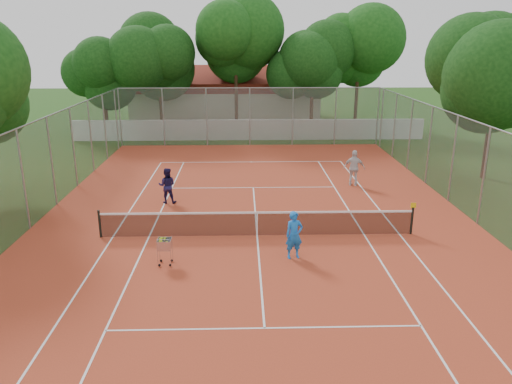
{
  "coord_description": "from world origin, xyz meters",
  "views": [
    {
      "loc": [
        -0.54,
        -17.74,
        7.23
      ],
      "look_at": [
        0.0,
        1.5,
        1.3
      ],
      "focal_mm": 35.0,
      "sensor_mm": 36.0,
      "label": 1
    }
  ],
  "objects_px": {
    "tennis_net": "(257,223)",
    "player_far_right": "(354,168)",
    "clubhouse": "(226,95)",
    "ball_hopper": "(165,251)",
    "player_near": "(294,235)",
    "player_far_left": "(167,186)"
  },
  "relations": [
    {
      "from": "player_far_right",
      "to": "clubhouse",
      "type": "bearing_deg",
      "value": -57.87
    },
    {
      "from": "player_near",
      "to": "player_far_right",
      "type": "height_order",
      "value": "player_far_right"
    },
    {
      "from": "ball_hopper",
      "to": "clubhouse",
      "type": "bearing_deg",
      "value": 75.69
    },
    {
      "from": "player_far_right",
      "to": "player_far_left",
      "type": "bearing_deg",
      "value": 30.18
    },
    {
      "from": "tennis_net",
      "to": "player_far_right",
      "type": "distance_m",
      "value": 8.46
    },
    {
      "from": "player_near",
      "to": "player_far_right",
      "type": "relative_size",
      "value": 0.91
    },
    {
      "from": "player_near",
      "to": "clubhouse",
      "type": "bearing_deg",
      "value": 82.77
    },
    {
      "from": "tennis_net",
      "to": "player_far_left",
      "type": "xyz_separation_m",
      "value": [
        -3.98,
        4.11,
        0.33
      ]
    },
    {
      "from": "tennis_net",
      "to": "player_far_right",
      "type": "height_order",
      "value": "player_far_right"
    },
    {
      "from": "player_far_right",
      "to": "ball_hopper",
      "type": "relative_size",
      "value": 1.87
    },
    {
      "from": "player_far_left",
      "to": "clubhouse",
      "type": "bearing_deg",
      "value": -92.13
    },
    {
      "from": "player_far_right",
      "to": "ball_hopper",
      "type": "bearing_deg",
      "value": 62.24
    },
    {
      "from": "tennis_net",
      "to": "player_far_right",
      "type": "relative_size",
      "value": 6.49
    },
    {
      "from": "player_far_right",
      "to": "player_near",
      "type": "bearing_deg",
      "value": 80.02
    },
    {
      "from": "clubhouse",
      "to": "ball_hopper",
      "type": "distance_m",
      "value": 31.53
    },
    {
      "from": "clubhouse",
      "to": "ball_hopper",
      "type": "relative_size",
      "value": 16.72
    },
    {
      "from": "player_far_left",
      "to": "player_far_right",
      "type": "xyz_separation_m",
      "value": [
        9.12,
        2.59,
        0.1
      ]
    },
    {
      "from": "player_far_right",
      "to": "ball_hopper",
      "type": "height_order",
      "value": "player_far_right"
    },
    {
      "from": "clubhouse",
      "to": "player_near",
      "type": "bearing_deg",
      "value": -84.12
    },
    {
      "from": "clubhouse",
      "to": "player_near",
      "type": "height_order",
      "value": "clubhouse"
    },
    {
      "from": "tennis_net",
      "to": "player_near",
      "type": "height_order",
      "value": "player_near"
    },
    {
      "from": "tennis_net",
      "to": "player_far_right",
      "type": "bearing_deg",
      "value": 52.43
    }
  ]
}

